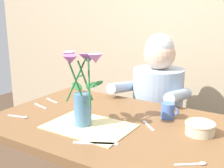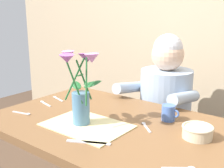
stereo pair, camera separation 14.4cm
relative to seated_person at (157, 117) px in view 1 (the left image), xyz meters
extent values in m
cube|color=tan|center=(0.01, 0.43, 0.69)|extent=(4.00, 0.10, 2.50)
cube|color=brown|center=(0.01, -0.62, 0.16)|extent=(1.20, 0.80, 0.04)
cylinder|color=brown|center=(-0.53, -0.28, -0.21)|extent=(0.06, 0.06, 0.70)
cylinder|color=#4C4C56|center=(0.00, 0.00, -0.36)|extent=(0.30, 0.30, 0.40)
cylinder|color=#99ADC6|center=(0.00, 0.00, 0.09)|extent=(0.34, 0.34, 0.50)
sphere|color=#DBB293|center=(0.00, 0.00, 0.44)|extent=(0.21, 0.21, 0.21)
sphere|color=silver|center=(0.00, 0.00, 0.48)|extent=(0.19, 0.19, 0.19)
cylinder|color=#99ADC6|center=(-0.19, -0.14, 0.22)|extent=(0.07, 0.33, 0.12)
cylinder|color=#99ADC6|center=(0.19, -0.14, 0.22)|extent=(0.07, 0.33, 0.12)
cube|color=beige|center=(-0.04, -0.73, 0.18)|extent=(0.40, 0.28, 0.00)
cylinder|color=teal|center=(-0.08, -0.73, 0.26)|extent=(0.08, 0.08, 0.16)
cylinder|color=#23602D|center=(-0.03, -0.74, 0.40)|extent=(0.07, 0.08, 0.21)
cone|color=#CC7FDB|center=(0.02, -0.75, 0.51)|extent=(0.07, 0.07, 0.04)
sphere|color=#E5D14C|center=(0.02, -0.75, 0.52)|extent=(0.02, 0.02, 0.02)
cylinder|color=#23602D|center=(-0.08, -0.70, 0.39)|extent=(0.05, 0.06, 0.20)
cone|color=#A351B7|center=(-0.08, -0.68, 0.50)|extent=(0.13, 0.13, 0.05)
sphere|color=#E5D14C|center=(-0.08, -0.68, 0.50)|extent=(0.02, 0.02, 0.02)
cylinder|color=#23602D|center=(-0.11, -0.73, 0.40)|extent=(0.07, 0.08, 0.20)
cone|color=#CC7FDB|center=(-0.13, -0.74, 0.51)|extent=(0.07, 0.07, 0.05)
sphere|color=#E5D14C|center=(-0.13, -0.74, 0.52)|extent=(0.02, 0.02, 0.02)
cylinder|color=#23602D|center=(-0.07, -0.77, 0.40)|extent=(0.07, 0.05, 0.21)
cone|color=#A351B7|center=(-0.07, -0.81, 0.51)|extent=(0.09, 0.09, 0.04)
sphere|color=#E5D14C|center=(-0.07, -0.81, 0.52)|extent=(0.02, 0.02, 0.02)
ellipsoid|color=#23602D|center=(-0.04, -0.68, 0.38)|extent=(0.08, 0.10, 0.02)
ellipsoid|color=#23602D|center=(-0.13, -0.70, 0.36)|extent=(0.10, 0.08, 0.04)
ellipsoid|color=#23602D|center=(-0.02, -0.71, 0.38)|extent=(0.10, 0.07, 0.05)
ellipsoid|color=#23602D|center=(-0.12, -0.68, 0.41)|extent=(0.09, 0.09, 0.04)
cylinder|color=beige|center=(0.43, -0.53, 0.20)|extent=(0.13, 0.13, 0.05)
torus|color=beige|center=(0.43, -0.53, 0.23)|extent=(0.14, 0.14, 0.01)
cube|color=silver|center=(0.09, -0.86, 0.18)|extent=(0.18, 0.10, 0.00)
cylinder|color=#476BB7|center=(0.23, -0.42, 0.22)|extent=(0.07, 0.07, 0.08)
torus|color=#476BB7|center=(0.27, -0.42, 0.22)|extent=(0.04, 0.01, 0.04)
cube|color=silver|center=(-0.46, -0.53, 0.18)|extent=(0.10, 0.04, 0.00)
ellipsoid|color=silver|center=(-0.52, -0.51, 0.18)|extent=(0.03, 0.03, 0.01)
cube|color=silver|center=(0.20, -0.58, 0.18)|extent=(0.08, 0.07, 0.00)
ellipsoid|color=silver|center=(0.16, -0.54, 0.18)|extent=(0.03, 0.03, 0.01)
cube|color=silver|center=(-0.45, -0.82, 0.18)|extent=(0.10, 0.03, 0.00)
ellipsoid|color=silver|center=(-0.39, -0.81, 0.18)|extent=(0.03, 0.03, 0.01)
cube|color=silver|center=(0.47, -0.82, 0.18)|extent=(0.09, 0.07, 0.00)
ellipsoid|color=silver|center=(0.51, -0.79, 0.18)|extent=(0.03, 0.03, 0.01)
cube|color=silver|center=(-0.45, -0.64, 0.18)|extent=(0.10, 0.03, 0.00)
ellipsoid|color=silver|center=(-0.50, -0.62, 0.18)|extent=(0.03, 0.03, 0.01)
camera|label=1|loc=(0.72, -1.75, 0.72)|focal=46.02mm
camera|label=2|loc=(0.84, -1.67, 0.72)|focal=46.02mm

